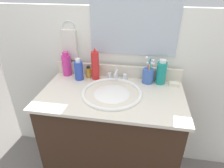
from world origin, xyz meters
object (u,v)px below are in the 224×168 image
faucet (117,76)px  bottle_spray_red (95,65)px  bottle_soap_pink (66,65)px  bottle_oil_amber (89,72)px  hand_towel (70,45)px  cup_blue_plastic (148,75)px  bottle_mouthwash_teal (161,73)px  soap_bar (174,84)px  bottle_shampoo_blue (79,70)px

faucet → bottle_spray_red: size_ratio=0.67×
bottle_soap_pink → bottle_oil_amber: 0.18m
hand_towel → cup_blue_plastic: (0.59, -0.08, -0.16)m
bottle_mouthwash_teal → bottle_soap_pink: bearing=178.6°
bottle_soap_pink → faucet: bearing=-3.1°
cup_blue_plastic → soap_bar: size_ratio=2.95×
bottle_spray_red → hand_towel: bearing=157.8°
hand_towel → faucet: bearing=-12.1°
bottle_spray_red → cup_blue_plastic: size_ratio=1.26×
bottle_mouthwash_teal → bottle_oil_amber: 0.52m
hand_towel → cup_blue_plastic: bearing=-7.7°
bottle_shampoo_blue → bottle_oil_amber: bottle_shampoo_blue is taller
bottle_spray_red → soap_bar: (0.56, -0.01, -0.10)m
hand_towel → soap_bar: 0.80m
bottle_oil_amber → cup_blue_plastic: bearing=-1.4°
hand_towel → bottle_soap_pink: 0.15m
faucet → bottle_soap_pink: 0.39m
bottle_spray_red → bottle_oil_amber: bearing=162.9°
soap_bar → bottle_soap_pink: bearing=177.1°
hand_towel → bottle_spray_red: size_ratio=0.92×
bottle_shampoo_blue → bottle_mouthwash_teal: size_ratio=0.91×
bottle_mouthwash_teal → cup_blue_plastic: (-0.09, -0.00, -0.02)m
cup_blue_plastic → bottle_soap_pink: bearing=178.0°
hand_towel → bottle_soap_pink: hand_towel is taller
bottle_oil_amber → bottle_spray_red: bearing=-17.1°
soap_bar → bottle_shampoo_blue: bearing=-178.6°
bottle_spray_red → bottle_mouthwash_teal: bottle_spray_red is taller
hand_towel → bottle_oil_amber: (0.15, -0.07, -0.18)m
cup_blue_plastic → soap_bar: (0.18, -0.02, -0.05)m
faucet → bottle_mouthwash_teal: size_ratio=0.91×
hand_towel → bottle_mouthwash_teal: hand_towel is taller
soap_bar → bottle_spray_red: bearing=178.7°
faucet → bottle_shampoo_blue: size_ratio=1.00×
bottle_spray_red → bottle_soap_pink: (-0.23, 0.03, -0.02)m
bottle_spray_red → bottle_shampoo_blue: size_ratio=1.48×
bottle_shampoo_blue → bottle_mouthwash_teal: (0.58, 0.04, 0.01)m
bottle_mouthwash_teal → bottle_oil_amber: (-0.52, 0.01, -0.04)m
hand_towel → bottle_soap_pink: (-0.02, -0.06, -0.14)m
faucet → soap_bar: (0.40, -0.02, -0.02)m
cup_blue_plastic → faucet: bearing=180.0°
bottle_shampoo_blue → bottle_soap_pink: bearing=153.4°
bottle_soap_pink → soap_bar: bottle_soap_pink is taller
faucet → bottle_spray_red: bottle_spray_red is taller
bottle_spray_red → soap_bar: size_ratio=3.72×
bottle_spray_red → bottle_soap_pink: bottle_spray_red is taller
faucet → bottle_shampoo_blue: bearing=-172.6°
bottle_oil_amber → bottle_shampoo_blue: bearing=-141.4°
bottle_soap_pink → bottle_oil_amber: bearing=-3.4°
cup_blue_plastic → bottle_mouthwash_teal: bearing=2.8°
faucet → bottle_soap_pink: bearing=176.9°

